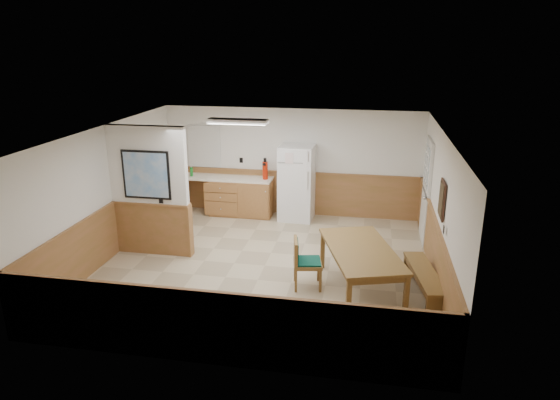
% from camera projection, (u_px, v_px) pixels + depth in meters
% --- Properties ---
extents(ground, '(6.00, 6.00, 0.00)m').
position_uv_depth(ground, '(265.00, 266.00, 9.21)').
color(ground, '#C0AC8A').
rests_on(ground, ground).
extents(ceiling, '(6.00, 6.00, 0.02)m').
position_uv_depth(ceiling, '(264.00, 131.00, 8.44)').
color(ceiling, white).
rests_on(ceiling, back_wall).
extents(back_wall, '(6.00, 0.02, 2.50)m').
position_uv_depth(back_wall, '(291.00, 162.00, 11.63)').
color(back_wall, white).
rests_on(back_wall, ground).
extents(right_wall, '(0.02, 6.00, 2.50)m').
position_uv_depth(right_wall, '(440.00, 211.00, 8.31)').
color(right_wall, white).
rests_on(right_wall, ground).
extents(left_wall, '(0.02, 6.00, 2.50)m').
position_uv_depth(left_wall, '(108.00, 192.00, 9.34)').
color(left_wall, white).
rests_on(left_wall, ground).
extents(wainscot_back, '(6.00, 0.04, 1.00)m').
position_uv_depth(wainscot_back, '(291.00, 193.00, 11.84)').
color(wainscot_back, '#9F643F').
rests_on(wainscot_back, ground).
extents(wainscot_right, '(0.04, 6.00, 1.00)m').
position_uv_depth(wainscot_right, '(435.00, 253.00, 8.54)').
color(wainscot_right, '#9F643F').
rests_on(wainscot_right, ground).
extents(wainscot_left, '(0.04, 6.00, 1.00)m').
position_uv_depth(wainscot_left, '(113.00, 230.00, 9.57)').
color(wainscot_left, '#9F643F').
rests_on(wainscot_left, ground).
extents(partition_wall, '(1.50, 0.20, 2.50)m').
position_uv_depth(partition_wall, '(150.00, 192.00, 9.40)').
color(partition_wall, white).
rests_on(partition_wall, ground).
extents(kitchen_counter, '(2.20, 0.61, 1.00)m').
position_uv_depth(kitchen_counter, '(238.00, 196.00, 11.78)').
color(kitchen_counter, '#A27139').
rests_on(kitchen_counter, ground).
extents(exterior_door, '(0.07, 1.02, 2.15)m').
position_uv_depth(exterior_door, '(426.00, 190.00, 10.15)').
color(exterior_door, silver).
rests_on(exterior_door, ground).
extents(kitchen_window, '(0.80, 0.04, 1.00)m').
position_uv_depth(kitchen_window, '(204.00, 146.00, 11.88)').
color(kitchen_window, silver).
rests_on(kitchen_window, back_wall).
extents(wall_painting, '(0.04, 0.50, 0.60)m').
position_uv_depth(wall_painting, '(442.00, 200.00, 7.94)').
color(wall_painting, '#362015').
rests_on(wall_painting, right_wall).
extents(fluorescent_fixture, '(1.20, 0.30, 0.09)m').
position_uv_depth(fluorescent_fixture, '(238.00, 121.00, 9.81)').
color(fluorescent_fixture, silver).
rests_on(fluorescent_fixture, ceiling).
extents(refrigerator, '(0.80, 0.74, 1.72)m').
position_uv_depth(refrigerator, '(297.00, 183.00, 11.37)').
color(refrigerator, white).
rests_on(refrigerator, ground).
extents(dining_table, '(1.54, 2.19, 0.75)m').
position_uv_depth(dining_table, '(361.00, 254.00, 8.10)').
color(dining_table, olive).
rests_on(dining_table, ground).
extents(dining_bench, '(0.60, 1.60, 0.45)m').
position_uv_depth(dining_bench, '(425.00, 278.00, 7.99)').
color(dining_bench, olive).
rests_on(dining_bench, ground).
extents(dining_chair, '(0.71, 0.55, 0.85)m').
position_uv_depth(dining_chair, '(302.00, 259.00, 8.29)').
color(dining_chair, olive).
rests_on(dining_chair, ground).
extents(fire_extinguisher, '(0.14, 0.14, 0.50)m').
position_uv_depth(fire_extinguisher, '(265.00, 170.00, 11.48)').
color(fire_extinguisher, red).
rests_on(fire_extinguisher, kitchen_counter).
extents(soap_bottle, '(0.09, 0.09, 0.22)m').
position_uv_depth(soap_bottle, '(192.00, 172.00, 11.76)').
color(soap_bottle, '#178028').
rests_on(soap_bottle, kitchen_counter).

